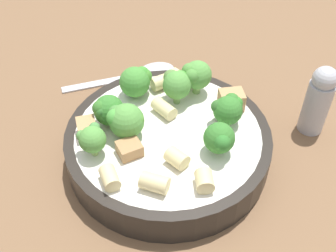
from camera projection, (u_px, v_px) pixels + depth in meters
name	position (u px, v px, depth m)	size (l,w,h in m)	color
ground_plane	(168.00, 156.00, 0.49)	(2.00, 2.00, 0.00)	brown
pasta_bowl	(168.00, 143.00, 0.47)	(0.23, 0.23, 0.04)	#28231E
broccoli_floret_0	(196.00, 75.00, 0.49)	(0.04, 0.03, 0.04)	#84AD60
broccoli_floret_1	(220.00, 139.00, 0.42)	(0.03, 0.03, 0.04)	#93B766
broccoli_floret_2	(228.00, 109.00, 0.46)	(0.03, 0.03, 0.04)	#93B766
broccoli_floret_3	(125.00, 120.00, 0.44)	(0.04, 0.04, 0.04)	#93B766
broccoli_floret_4	(136.00, 81.00, 0.49)	(0.04, 0.04, 0.04)	#9EC175
broccoli_floret_5	(92.00, 139.00, 0.42)	(0.03, 0.03, 0.04)	#93B766
broccoli_floret_6	(177.00, 84.00, 0.48)	(0.03, 0.04, 0.04)	#84AD60
broccoli_floret_7	(108.00, 110.00, 0.46)	(0.03, 0.03, 0.04)	#9EC175
rigatoni_0	(154.00, 183.00, 0.40)	(0.02, 0.02, 0.03)	beige
rigatoni_1	(164.00, 109.00, 0.48)	(0.02, 0.02, 0.03)	beige
rigatoni_2	(163.00, 81.00, 0.51)	(0.02, 0.02, 0.03)	beige
rigatoni_3	(182.00, 78.00, 0.52)	(0.01, 0.01, 0.03)	beige
rigatoni_4	(110.00, 178.00, 0.40)	(0.02, 0.02, 0.02)	beige
rigatoni_5	(177.00, 158.00, 0.42)	(0.02, 0.02, 0.02)	beige
rigatoni_6	(204.00, 181.00, 0.40)	(0.02, 0.02, 0.02)	beige
chicken_chunk_0	(231.00, 100.00, 0.48)	(0.03, 0.02, 0.02)	tan
chicken_chunk_1	(87.00, 128.00, 0.45)	(0.02, 0.02, 0.02)	tan
chicken_chunk_2	(129.00, 149.00, 0.43)	(0.02, 0.02, 0.01)	#A87A4C
pepper_shaker	(318.00, 100.00, 0.49)	(0.03, 0.03, 0.09)	#B2B2B7
spoon	(142.00, 73.00, 0.59)	(0.15, 0.10, 0.01)	silver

